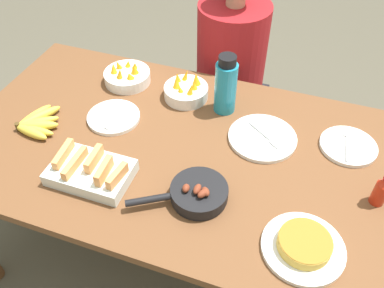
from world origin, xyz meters
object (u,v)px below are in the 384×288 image
empty_plate_far_left (114,117)px  fruit_bowl_citrus (127,76)px  frittata_plate_center (304,246)px  person_figure (229,91)px  skillet (197,193)px  water_bottle (226,85)px  hot_sauce_bottle (382,190)px  melon_tray (91,171)px  empty_plate_far_right (262,138)px  fruit_bowl_mango (186,91)px  empty_plate_near_front (348,146)px  banana_bunch (36,124)px

empty_plate_far_left → fruit_bowl_citrus: bearing=103.1°
frittata_plate_center → person_figure: (-0.50, 1.00, -0.26)m
skillet → water_bottle: (-0.05, 0.49, 0.09)m
frittata_plate_center → hot_sauce_bottle: hot_sauce_bottle is taller
melon_tray → empty_plate_far_right: bearing=36.7°
skillet → melon_tray: bearing=-26.6°
empty_plate_far_left → hot_sauce_bottle: hot_sauce_bottle is taller
skillet → fruit_bowl_mango: bearing=-97.9°
empty_plate_far_right → fruit_bowl_citrus: (-0.66, 0.17, 0.02)m
water_bottle → hot_sauce_bottle: bearing=-25.6°
empty_plate_far_left → empty_plate_far_right: 0.61m
melon_tray → empty_plate_near_front: melon_tray is taller
skillet → fruit_bowl_citrus: size_ratio=1.51×
banana_bunch → frittata_plate_center: size_ratio=0.82×
frittata_plate_center → melon_tray: bearing=176.8°
fruit_bowl_citrus → water_bottle: water_bottle is taller
fruit_bowl_citrus → skillet: bearing=-45.6°
frittata_plate_center → hot_sauce_bottle: 0.34m
banana_bunch → fruit_bowl_citrus: fruit_bowl_citrus is taller
skillet → person_figure: size_ratio=0.25×
fruit_bowl_mango → fruit_bowl_citrus: (-0.29, 0.02, -0.00)m
frittata_plate_center → banana_bunch: bearing=169.6°
water_bottle → melon_tray: bearing=-122.8°
fruit_bowl_mango → fruit_bowl_citrus: 0.29m
empty_plate_far_left → fruit_bowl_mango: fruit_bowl_mango is taller
banana_bunch → fruit_bowl_citrus: (0.21, 0.40, 0.01)m
empty_plate_near_front → water_bottle: (-0.51, 0.06, 0.11)m
frittata_plate_center → empty_plate_far_left: (-0.82, 0.35, -0.01)m
frittata_plate_center → empty_plate_far_right: size_ratio=0.96×
empty_plate_far_right → person_figure: person_figure is taller
person_figure → empty_plate_far_left: bearing=-116.6°
melon_tray → person_figure: bearing=75.4°
empty_plate_far_right → person_figure: bearing=116.5°
empty_plate_near_front → fruit_bowl_citrus: bearing=174.0°
empty_plate_far_left → water_bottle: size_ratio=0.84×
banana_bunch → fruit_bowl_mango: fruit_bowl_mango is taller
empty_plate_far_left → fruit_bowl_citrus: size_ratio=1.04×
fruit_bowl_citrus → person_figure: (0.38, 0.39, -0.27)m
empty_plate_near_front → fruit_bowl_citrus: fruit_bowl_citrus is taller
fruit_bowl_citrus → frittata_plate_center: bearing=-34.3°
hot_sauce_bottle → empty_plate_far_right: bearing=158.3°
melon_tray → water_bottle: bearing=57.2°
banana_bunch → skillet: skillet is taller
frittata_plate_center → empty_plate_far_left: frittata_plate_center is taller
empty_plate_far_right → water_bottle: size_ratio=1.03×
empty_plate_far_left → person_figure: person_figure is taller
banana_bunch → frittata_plate_center: frittata_plate_center is taller
empty_plate_near_front → water_bottle: bearing=172.9°
empty_plate_near_front → empty_plate_far_left: 0.93m
fruit_bowl_mango → hot_sauce_bottle: size_ratio=1.31×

